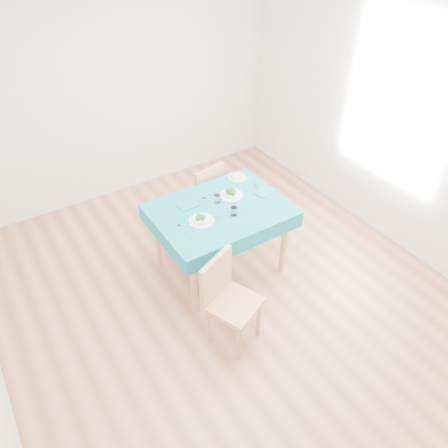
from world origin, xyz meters
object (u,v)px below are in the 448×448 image
chair_far (200,192)px  side_plate (237,177)px  table (220,239)px  chair_near (234,299)px  bowl_near (201,218)px  bowl_far (231,193)px

chair_far → side_plate: 0.52m
table → chair_near: bearing=-115.2°
chair_near → table: bearing=42.2°
table → bowl_near: bearing=-162.7°
table → bowl_far: 0.47m
chair_near → bowl_far: 1.13m
bowl_near → side_plate: 0.80m
chair_near → bowl_far: (0.58, 0.92, 0.31)m
bowl_far → side_plate: (0.23, 0.24, -0.03)m
chair_near → bowl_near: chair_near is taller
bowl_near → side_plate: size_ratio=1.18×
bowl_near → table: bearing=17.3°
chair_near → chair_far: (0.56, 1.51, -0.02)m
side_plate → table: bearing=-140.4°
chair_far → side_plate: (0.25, -0.35, 0.29)m
chair_far → bowl_far: 0.67m
table → side_plate: (0.43, 0.36, 0.38)m
side_plate → bowl_near: bearing=-147.4°
chair_near → bowl_far: chair_near is taller
side_plate → bowl_far: bearing=-133.7°
table → chair_near: 0.89m
chair_near → chair_far: size_ratio=1.04×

